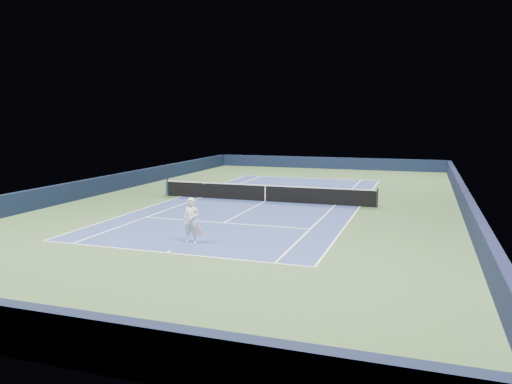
% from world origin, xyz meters
% --- Properties ---
extents(ground, '(40.00, 40.00, 0.00)m').
position_xyz_m(ground, '(0.00, 0.00, 0.00)').
color(ground, '#334E2A').
rests_on(ground, ground).
extents(wall_far, '(22.00, 0.35, 1.10)m').
position_xyz_m(wall_far, '(0.00, 19.82, 0.55)').
color(wall_far, '#101932').
rests_on(wall_far, ground).
extents(wall_right, '(0.35, 40.00, 1.10)m').
position_xyz_m(wall_right, '(10.82, 0.00, 0.55)').
color(wall_right, black).
rests_on(wall_right, ground).
extents(wall_left, '(0.35, 40.00, 1.10)m').
position_xyz_m(wall_left, '(-10.82, 0.00, 0.55)').
color(wall_left, black).
rests_on(wall_left, ground).
extents(court_surface, '(10.97, 23.77, 0.01)m').
position_xyz_m(court_surface, '(0.00, 0.00, 0.00)').
color(court_surface, navy).
rests_on(court_surface, ground).
extents(baseline_far, '(10.97, 0.08, 0.00)m').
position_xyz_m(baseline_far, '(0.00, 11.88, 0.01)').
color(baseline_far, white).
rests_on(baseline_far, ground).
extents(baseline_near, '(10.97, 0.08, 0.00)m').
position_xyz_m(baseline_near, '(0.00, -11.88, 0.01)').
color(baseline_near, white).
rests_on(baseline_near, ground).
extents(sideline_doubles_right, '(0.08, 23.77, 0.00)m').
position_xyz_m(sideline_doubles_right, '(5.49, 0.00, 0.01)').
color(sideline_doubles_right, white).
rests_on(sideline_doubles_right, ground).
extents(sideline_doubles_left, '(0.08, 23.77, 0.00)m').
position_xyz_m(sideline_doubles_left, '(-5.49, 0.00, 0.01)').
color(sideline_doubles_left, white).
rests_on(sideline_doubles_left, ground).
extents(sideline_singles_right, '(0.08, 23.77, 0.00)m').
position_xyz_m(sideline_singles_right, '(4.12, 0.00, 0.01)').
color(sideline_singles_right, white).
rests_on(sideline_singles_right, ground).
extents(sideline_singles_left, '(0.08, 23.77, 0.00)m').
position_xyz_m(sideline_singles_left, '(-4.12, 0.00, 0.01)').
color(sideline_singles_left, white).
rests_on(sideline_singles_left, ground).
extents(service_line_far, '(8.23, 0.08, 0.00)m').
position_xyz_m(service_line_far, '(0.00, 6.40, 0.01)').
color(service_line_far, white).
rests_on(service_line_far, ground).
extents(service_line_near, '(8.23, 0.08, 0.00)m').
position_xyz_m(service_line_near, '(0.00, -6.40, 0.01)').
color(service_line_near, white).
rests_on(service_line_near, ground).
extents(center_service_line, '(0.08, 12.80, 0.00)m').
position_xyz_m(center_service_line, '(0.00, 0.00, 0.01)').
color(center_service_line, white).
rests_on(center_service_line, ground).
extents(center_mark_far, '(0.08, 0.30, 0.00)m').
position_xyz_m(center_mark_far, '(0.00, 11.73, 0.01)').
color(center_mark_far, white).
rests_on(center_mark_far, ground).
extents(center_mark_near, '(0.08, 0.30, 0.00)m').
position_xyz_m(center_mark_near, '(0.00, -11.73, 0.01)').
color(center_mark_near, white).
rests_on(center_mark_near, ground).
extents(tennis_net, '(12.90, 0.10, 1.07)m').
position_xyz_m(tennis_net, '(0.00, 0.00, 0.50)').
color(tennis_net, black).
rests_on(tennis_net, ground).
extents(sponsor_cube, '(0.58, 0.51, 0.88)m').
position_xyz_m(sponsor_cube, '(-6.40, 0.43, 0.44)').
color(sponsor_cube, '#1C57A8').
rests_on(sponsor_cube, ground).
extents(tennis_player, '(0.81, 1.26, 2.26)m').
position_xyz_m(tennis_player, '(0.21, -10.19, 0.88)').
color(tennis_player, white).
rests_on(tennis_player, ground).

